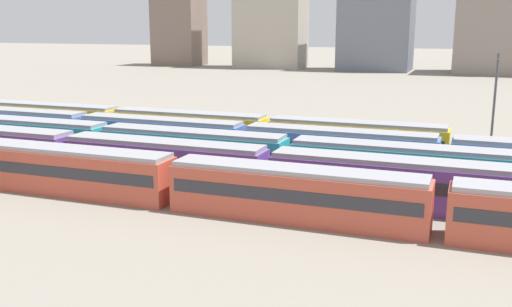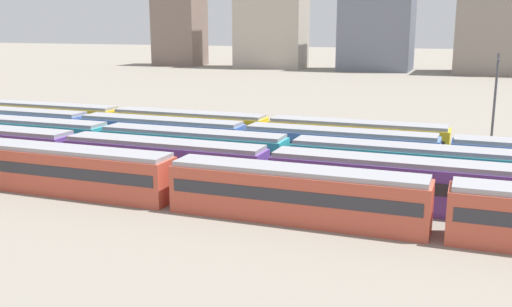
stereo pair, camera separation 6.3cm
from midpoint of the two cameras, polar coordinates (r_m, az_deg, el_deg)
name	(u,v)px [view 1 (the left image)]	position (r m, az deg, el deg)	size (l,w,h in m)	color
ground_plane	(51,156)	(63.48, -19.43, -0.26)	(600.00, 600.00, 0.00)	gray
train_track_0	(440,209)	(38.60, 17.51, -5.17)	(112.50, 3.06, 3.75)	#BC4C38
train_track_1	(390,183)	(43.89, 12.99, -2.79)	(93.60, 3.06, 3.75)	#6B429E
train_track_2	(192,150)	(54.24, -6.31, 0.37)	(55.80, 3.06, 3.75)	teal
train_track_3	(339,149)	(54.88, 8.09, 0.46)	(93.60, 3.06, 3.75)	#4C70BC
train_track_4	(189,128)	(65.85, -6.62, 2.51)	(55.80, 3.06, 3.75)	yellow
catenary_pole_1	(494,102)	(61.39, 22.27, 4.66)	(0.24, 3.20, 10.58)	#4C4C51
distant_building_0	(179,27)	(198.10, -7.56, 12.19)	(15.05, 12.14, 25.08)	#7A665B
distant_building_2	(377,13)	(177.32, 11.75, 13.32)	(20.50, 15.76, 33.09)	slate
distant_building_3	(486,30)	(175.08, 21.60, 11.21)	(16.01, 20.69, 23.79)	gray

